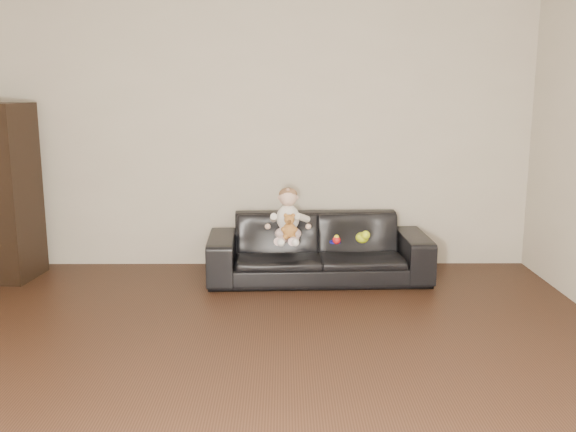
{
  "coord_description": "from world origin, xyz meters",
  "views": [
    {
      "loc": [
        0.16,
        -3.32,
        1.7
      ],
      "look_at": [
        0.2,
        2.16,
        0.6
      ],
      "focal_mm": 40.0,
      "sensor_mm": 36.0,
      "label": 1
    }
  ],
  "objects_px": {
    "baby": "(288,218)",
    "toy_green": "(362,238)",
    "toy_rattle": "(337,240)",
    "teddy_bear": "(289,226)",
    "toy_blue_disc": "(335,242)",
    "sofa": "(318,248)",
    "cabinet": "(8,193)"
  },
  "relations": [
    {
      "from": "sofa",
      "to": "toy_blue_disc",
      "type": "relative_size",
      "value": 20.17
    },
    {
      "from": "sofa",
      "to": "toy_green",
      "type": "height_order",
      "value": "sofa"
    },
    {
      "from": "sofa",
      "to": "toy_rattle",
      "type": "bearing_deg",
      "value": -60.12
    },
    {
      "from": "toy_green",
      "to": "toy_blue_disc",
      "type": "relative_size",
      "value": 1.42
    },
    {
      "from": "baby",
      "to": "toy_green",
      "type": "height_order",
      "value": "baby"
    },
    {
      "from": "toy_blue_disc",
      "to": "cabinet",
      "type": "bearing_deg",
      "value": 175.5
    },
    {
      "from": "baby",
      "to": "teddy_bear",
      "type": "relative_size",
      "value": 2.18
    },
    {
      "from": "cabinet",
      "to": "teddy_bear",
      "type": "distance_m",
      "value": 2.52
    },
    {
      "from": "baby",
      "to": "sofa",
      "type": "bearing_deg",
      "value": 39.16
    },
    {
      "from": "baby",
      "to": "toy_green",
      "type": "distance_m",
      "value": 0.66
    },
    {
      "from": "toy_blue_disc",
      "to": "sofa",
      "type": "bearing_deg",
      "value": 127.6
    },
    {
      "from": "baby",
      "to": "toy_rattle",
      "type": "distance_m",
      "value": 0.47
    },
    {
      "from": "sofa",
      "to": "toy_rattle",
      "type": "height_order",
      "value": "sofa"
    },
    {
      "from": "sofa",
      "to": "toy_blue_disc",
      "type": "distance_m",
      "value": 0.24
    },
    {
      "from": "toy_green",
      "to": "sofa",
      "type": "bearing_deg",
      "value": 152.77
    },
    {
      "from": "cabinet",
      "to": "baby",
      "type": "relative_size",
      "value": 3.35
    },
    {
      "from": "baby",
      "to": "teddy_bear",
      "type": "distance_m",
      "value": 0.15
    },
    {
      "from": "teddy_bear",
      "to": "toy_rattle",
      "type": "relative_size",
      "value": 3.05
    },
    {
      "from": "toy_green",
      "to": "toy_rattle",
      "type": "relative_size",
      "value": 1.95
    },
    {
      "from": "sofa",
      "to": "toy_blue_disc",
      "type": "xyz_separation_m",
      "value": [
        0.14,
        -0.18,
        0.1
      ]
    },
    {
      "from": "toy_rattle",
      "to": "toy_blue_disc",
      "type": "height_order",
      "value": "toy_rattle"
    },
    {
      "from": "teddy_bear",
      "to": "cabinet",
      "type": "bearing_deg",
      "value": -154.64
    },
    {
      "from": "teddy_bear",
      "to": "toy_blue_disc",
      "type": "height_order",
      "value": "teddy_bear"
    },
    {
      "from": "sofa",
      "to": "teddy_bear",
      "type": "height_order",
      "value": "teddy_bear"
    },
    {
      "from": "cabinet",
      "to": "teddy_bear",
      "type": "xyz_separation_m",
      "value": [
        2.49,
        -0.3,
        -0.25
      ]
    },
    {
      "from": "toy_green",
      "to": "cabinet",
      "type": "bearing_deg",
      "value": 175.59
    },
    {
      "from": "cabinet",
      "to": "teddy_bear",
      "type": "relative_size",
      "value": 7.3
    },
    {
      "from": "baby",
      "to": "teddy_bear",
      "type": "height_order",
      "value": "baby"
    },
    {
      "from": "sofa",
      "to": "toy_green",
      "type": "relative_size",
      "value": 14.24
    },
    {
      "from": "baby",
      "to": "toy_blue_disc",
      "type": "xyz_separation_m",
      "value": [
        0.41,
        -0.07,
        -0.2
      ]
    },
    {
      "from": "sofa",
      "to": "toy_rattle",
      "type": "distance_m",
      "value": 0.3
    },
    {
      "from": "baby",
      "to": "toy_rattle",
      "type": "height_order",
      "value": "baby"
    }
  ]
}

